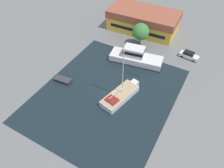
{
  "coord_description": "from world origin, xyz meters",
  "views": [
    {
      "loc": [
        16.42,
        -26.73,
        34.07
      ],
      "look_at": [
        0.0,
        2.4,
        1.0
      ],
      "focal_mm": 35.0,
      "sensor_mm": 36.0,
      "label": 1
    }
  ],
  "objects_px": {
    "quay_tree_near_building": "(141,32)",
    "parked_car": "(189,55)",
    "sailboat_moored": "(120,95)",
    "motor_cruiser": "(135,57)",
    "small_dinghy": "(63,80)",
    "warehouse_building": "(143,20)"
  },
  "relations": [
    {
      "from": "warehouse_building",
      "to": "motor_cruiser",
      "type": "relative_size",
      "value": 1.5
    },
    {
      "from": "parked_car",
      "to": "motor_cruiser",
      "type": "bearing_deg",
      "value": -48.73
    },
    {
      "from": "quay_tree_near_building",
      "to": "warehouse_building",
      "type": "bearing_deg",
      "value": 108.16
    },
    {
      "from": "quay_tree_near_building",
      "to": "parked_car",
      "type": "relative_size",
      "value": 1.34
    },
    {
      "from": "small_dinghy",
      "to": "warehouse_building",
      "type": "bearing_deg",
      "value": -19.06
    },
    {
      "from": "parked_car",
      "to": "sailboat_moored",
      "type": "bearing_deg",
      "value": -17.01
    },
    {
      "from": "sailboat_moored",
      "to": "motor_cruiser",
      "type": "xyz_separation_m",
      "value": [
        -2.47,
        12.48,
        0.67
      ]
    },
    {
      "from": "warehouse_building",
      "to": "motor_cruiser",
      "type": "xyz_separation_m",
      "value": [
        4.51,
        -14.85,
        -1.51
      ]
    },
    {
      "from": "quay_tree_near_building",
      "to": "motor_cruiser",
      "type": "relative_size",
      "value": 0.49
    },
    {
      "from": "quay_tree_near_building",
      "to": "small_dinghy",
      "type": "bearing_deg",
      "value": -113.88
    },
    {
      "from": "sailboat_moored",
      "to": "small_dinghy",
      "type": "height_order",
      "value": "sailboat_moored"
    },
    {
      "from": "sailboat_moored",
      "to": "motor_cruiser",
      "type": "bearing_deg",
      "value": 113.82
    },
    {
      "from": "sailboat_moored",
      "to": "parked_car",
      "type": "bearing_deg",
      "value": 79.5
    },
    {
      "from": "quay_tree_near_building",
      "to": "motor_cruiser",
      "type": "bearing_deg",
      "value": -74.66
    },
    {
      "from": "quay_tree_near_building",
      "to": "parked_car",
      "type": "bearing_deg",
      "value": 5.3
    },
    {
      "from": "quay_tree_near_building",
      "to": "sailboat_moored",
      "type": "distance_m",
      "value": 19.92
    },
    {
      "from": "motor_cruiser",
      "to": "parked_car",
      "type": "bearing_deg",
      "value": -64.48
    },
    {
      "from": "motor_cruiser",
      "to": "quay_tree_near_building",
      "type": "bearing_deg",
      "value": 5.69
    },
    {
      "from": "small_dinghy",
      "to": "parked_car",
      "type": "bearing_deg",
      "value": -51.37
    },
    {
      "from": "parked_car",
      "to": "sailboat_moored",
      "type": "xyz_separation_m",
      "value": [
        -8.68,
        -20.34,
        -0.1
      ]
    },
    {
      "from": "sailboat_moored",
      "to": "small_dinghy",
      "type": "distance_m",
      "value": 13.74
    },
    {
      "from": "warehouse_building",
      "to": "quay_tree_near_building",
      "type": "bearing_deg",
      "value": -74.58
    }
  ]
}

